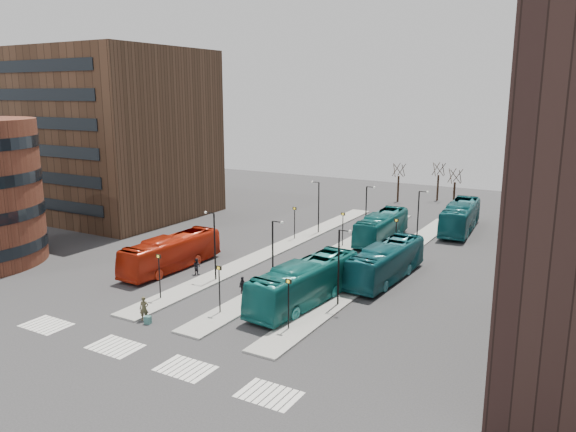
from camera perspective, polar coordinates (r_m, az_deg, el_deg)
The scene contains 19 objects.
ground at distance 36.72m, azimuth -20.76°, elevation -14.97°, with size 160.00×160.00×0.00m, color #2A2A2C.
island_left at distance 60.54m, azimuth -0.88°, elevation -3.24°, with size 2.50×45.00×0.15m, color gray.
island_mid at distance 57.79m, azimuth 4.24°, elevation -4.04°, with size 2.50×45.00×0.15m, color gray.
island_right at distance 55.55m, azimuth 9.82°, elevation -4.87°, with size 2.50×45.00×0.15m, color gray.
suitcase at distance 42.58m, azimuth -14.06°, elevation -10.21°, with size 0.46×0.36×0.57m, color navy.
red_bus at distance 54.28m, azimuth -11.77°, elevation -3.67°, with size 2.70×11.55×3.22m, color #B2240D.
teal_bus_a at distance 44.62m, azimuth 1.74°, elevation -6.78°, with size 2.91×12.43×3.46m, color #146865.
teal_bus_b at distance 64.13m, azimuth 9.48°, elevation -1.10°, with size 2.71×11.57×3.22m, color #136061.
teal_bus_c at distance 50.99m, azimuth 9.96°, elevation -4.60°, with size 2.76×11.82×3.29m, color #135761.
teal_bus_d at distance 70.82m, azimuth 17.10°, elevation -0.07°, with size 2.99×12.78×3.56m, color #13585F.
traveller at distance 43.01m, azimuth -14.41°, elevation -9.11°, with size 0.66×0.43×1.81m, color #444029.
commuter_a at distance 52.58m, azimuth -9.25°, elevation -5.06°, with size 0.74×0.58×1.53m, color black.
commuter_b at distance 47.00m, azimuth -4.67°, elevation -7.06°, with size 0.89×0.37×1.53m, color black.
commuter_c at distance 45.54m, azimuth -2.96°, elevation -7.48°, with size 1.18×0.68×1.83m, color black.
crosswalk_stripes at distance 37.88m, azimuth -14.23°, elevation -13.63°, with size 22.35×2.40×0.01m.
office_block at distance 80.94m, azimuth -18.05°, elevation 7.98°, with size 25.00×20.12×22.00m.
sign_poles at distance 51.37m, azimuth 0.43°, elevation -3.40°, with size 12.45×22.12×3.65m.
lamp_posts at distance 54.88m, azimuth 3.97°, elevation -1.13°, with size 14.04×20.24×6.12m.
bare_trees at distance 86.93m, azimuth 14.19°, elevation 2.97°, with size 10.97×8.14×5.90m.
Camera 1 is at (26.15, -19.90, 16.38)m, focal length 35.00 mm.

